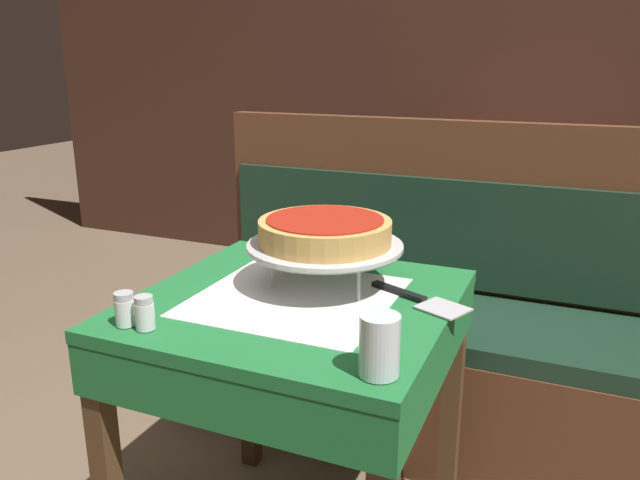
{
  "coord_description": "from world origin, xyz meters",
  "views": [
    {
      "loc": [
        0.58,
        -1.22,
        1.29
      ],
      "look_at": [
        0.03,
        0.07,
        0.87
      ],
      "focal_mm": 35.0,
      "sensor_mm": 36.0,
      "label": 1
    }
  ],
  "objects": [
    {
      "name": "dining_table_front",
      "position": [
        0.0,
        0.0,
        0.65
      ],
      "size": [
        0.71,
        0.71,
        0.75
      ],
      "color": "#1E6B33",
      "rests_on": "ground_plane"
    },
    {
      "name": "salt_shaker",
      "position": [
        -0.26,
        -0.28,
        0.79
      ],
      "size": [
        0.04,
        0.04,
        0.07
      ],
      "color": "silver",
      "rests_on": "dining_table_front"
    },
    {
      "name": "dining_table_rear",
      "position": [
        0.3,
        1.81,
        0.63
      ],
      "size": [
        0.83,
        0.83,
        0.74
      ],
      "color": "red",
      "rests_on": "ground_plane"
    },
    {
      "name": "pizza_server",
      "position": [
        0.27,
        0.08,
        0.75
      ],
      "size": [
        0.25,
        0.15,
        0.01
      ],
      "color": "#BCBCC1",
      "rests_on": "dining_table_front"
    },
    {
      "name": "condiment_caddy",
      "position": [
        0.41,
        1.75,
        0.79
      ],
      "size": [
        0.13,
        0.13,
        0.18
      ],
      "color": "black",
      "rests_on": "dining_table_rear"
    },
    {
      "name": "back_wall_panel",
      "position": [
        0.0,
        2.41,
        1.2
      ],
      "size": [
        6.0,
        0.04,
        2.4
      ],
      "primitive_type": "cube",
      "color": "#3D2319",
      "rests_on": "ground_plane"
    },
    {
      "name": "booth_bench",
      "position": [
        0.08,
        0.73,
        0.32
      ],
      "size": [
        1.54,
        0.52,
        1.08
      ],
      "color": "brown",
      "rests_on": "ground_plane"
    },
    {
      "name": "pepper_shaker",
      "position": [
        -0.21,
        -0.28,
        0.79
      ],
      "size": [
        0.04,
        0.04,
        0.07
      ],
      "color": "silver",
      "rests_on": "dining_table_front"
    },
    {
      "name": "water_glass_near",
      "position": [
        0.29,
        -0.28,
        0.81
      ],
      "size": [
        0.07,
        0.07,
        0.11
      ],
      "color": "silver",
      "rests_on": "dining_table_front"
    },
    {
      "name": "pizza_pan_stand",
      "position": [
        0.03,
        0.1,
        0.85
      ],
      "size": [
        0.38,
        0.38,
        0.11
      ],
      "color": "#ADADB2",
      "rests_on": "dining_table_front"
    },
    {
      "name": "deep_dish_pizza",
      "position": [
        0.03,
        0.1,
        0.89
      ],
      "size": [
        0.32,
        0.32,
        0.06
      ],
      "color": "tan",
      "rests_on": "pizza_pan_stand"
    }
  ]
}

